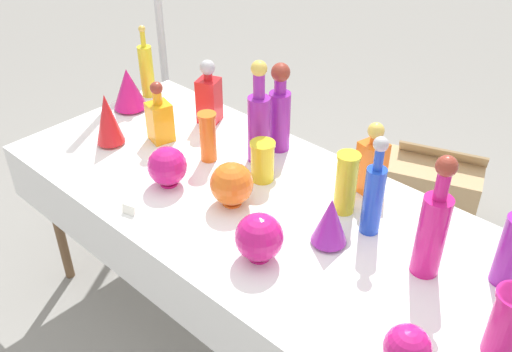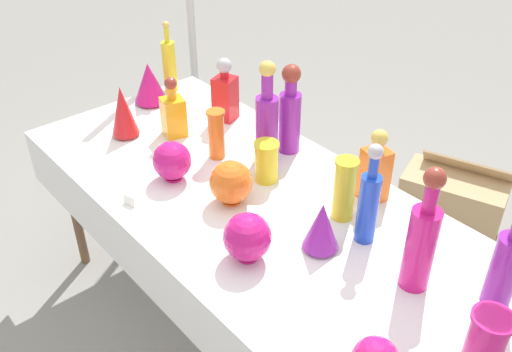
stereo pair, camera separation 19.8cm
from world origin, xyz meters
The scene contains 24 objects.
ground_plane centered at (0.00, 0.00, 0.00)m, with size 40.00×40.00×0.00m, color gray.
display_table centered at (0.00, -0.03, 0.71)m, with size 2.08×0.91×0.76m.
tall_bottle_0 centered at (-0.97, 0.27, 0.90)m, with size 0.07×0.07×0.35m.
tall_bottle_1 centered at (0.65, 0.08, 0.93)m, with size 0.09×0.09×0.42m.
tall_bottle_3 centered at (-0.17, 0.33, 0.93)m, with size 0.09×0.09×0.38m.
tall_bottle_4 centered at (0.41, 0.13, 0.91)m, with size 0.07×0.07×0.37m.
tall_bottle_5 centered at (-0.17, 0.20, 0.94)m, with size 0.09×0.09×0.43m.
square_decanter_0 centered at (-0.56, 0.30, 0.89)m, with size 0.12×0.12×0.29m.
square_decanter_1 centered at (-0.59, 0.04, 0.87)m, with size 0.11×0.11×0.27m.
square_decanter_2 centered at (0.28, 0.33, 0.88)m, with size 0.10×0.10×0.29m.
slender_vase_0 centered at (0.95, -0.07, 0.87)m, with size 0.11×0.11×0.21m.
slender_vase_1 centered at (0.28, 0.16, 0.88)m, with size 0.08×0.08×0.24m.
slender_vase_2 centered at (-0.07, 0.11, 0.85)m, with size 0.10×0.10×0.16m.
slender_vase_3 centered at (-0.32, 0.07, 0.87)m, with size 0.08×0.08×0.21m.
fluted_vase_0 centered at (-0.72, -0.13, 0.88)m, with size 0.12×0.12×0.23m.
fluted_vase_1 centered at (-0.92, 0.12, 0.86)m, with size 0.16×0.16×0.20m.
fluted_vase_2 centered at (0.35, -0.02, 0.85)m, with size 0.12×0.12×0.18m.
round_bowl_0 centered at (-0.31, -0.16, 0.84)m, with size 0.15×0.15×0.16m.
round_bowl_1 centered at (-0.04, -0.08, 0.85)m, with size 0.16×0.16×0.17m.
round_bowl_2 centered at (0.79, -0.28, 0.83)m, with size 0.13×0.13×0.13m.
round_bowl_3 centered at (0.23, -0.23, 0.85)m, with size 0.16×0.16×0.16m.
price_tag_left centered at (-0.27, -0.38, 0.78)m, with size 0.05×0.01×0.04m, color white.
cardboard_box_behind_left centered at (0.13, 1.25, 0.18)m, with size 0.58×0.44×0.44m.
canopy_pole centered at (-1.37, 0.69, 0.86)m, with size 0.18×0.18×2.22m.
Camera 1 is at (1.15, -1.25, 2.02)m, focal length 40.00 mm.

